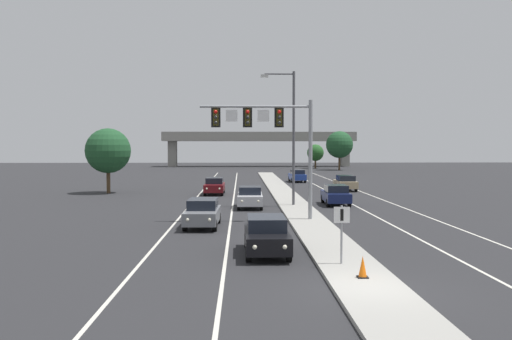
# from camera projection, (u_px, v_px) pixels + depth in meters

# --- Properties ---
(ground_plane) EXTENTS (260.00, 260.00, 0.00)m
(ground_plane) POSITION_uv_depth(u_px,v_px,m) (370.00, 291.00, 17.01)
(ground_plane) COLOR #28282B
(median_island) EXTENTS (2.40, 110.00, 0.15)m
(median_island) POSITION_uv_depth(u_px,v_px,m) (303.00, 215.00, 34.98)
(median_island) COLOR #9E9B93
(median_island) RESTS_ON ground
(lane_stripe_oncoming_center) EXTENTS (0.14, 100.00, 0.01)m
(lane_stripe_oncoming_center) POSITION_uv_depth(u_px,v_px,m) (233.00, 205.00, 41.84)
(lane_stripe_oncoming_center) COLOR silver
(lane_stripe_oncoming_center) RESTS_ON ground
(lane_stripe_receding_center) EXTENTS (0.14, 100.00, 0.01)m
(lane_stripe_receding_center) POSITION_uv_depth(u_px,v_px,m) (353.00, 204.00, 42.10)
(lane_stripe_receding_center) COLOR silver
(lane_stripe_receding_center) RESTS_ON ground
(edge_stripe_left) EXTENTS (0.14, 100.00, 0.01)m
(edge_stripe_left) POSITION_uv_depth(u_px,v_px,m) (190.00, 205.00, 41.74)
(edge_stripe_left) COLOR silver
(edge_stripe_left) RESTS_ON ground
(edge_stripe_right) EXTENTS (0.14, 100.00, 0.01)m
(edge_stripe_right) POSITION_uv_depth(u_px,v_px,m) (394.00, 204.00, 42.20)
(edge_stripe_right) COLOR silver
(edge_stripe_right) RESTS_ON ground
(overhead_signal_mast) EXTENTS (6.79, 0.44, 7.20)m
(overhead_signal_mast) POSITION_uv_depth(u_px,v_px,m) (272.00, 131.00, 32.36)
(overhead_signal_mast) COLOR gray
(overhead_signal_mast) RESTS_ON median_island
(median_sign_post) EXTENTS (0.60, 0.10, 2.20)m
(median_sign_post) POSITION_uv_depth(u_px,v_px,m) (342.00, 226.00, 20.17)
(median_sign_post) COLOR gray
(median_sign_post) RESTS_ON median_island
(street_lamp_median) EXTENTS (2.58, 0.28, 10.00)m
(street_lamp_median) POSITION_uv_depth(u_px,v_px,m) (291.00, 130.00, 40.25)
(street_lamp_median) COLOR #4C4C51
(street_lamp_median) RESTS_ON median_island
(car_oncoming_black) EXTENTS (1.85, 4.48, 1.58)m
(car_oncoming_black) POSITION_uv_depth(u_px,v_px,m) (266.00, 235.00, 22.75)
(car_oncoming_black) COLOR black
(car_oncoming_black) RESTS_ON ground
(car_oncoming_grey) EXTENTS (1.92, 4.51, 1.58)m
(car_oncoming_grey) POSITION_uv_depth(u_px,v_px,m) (203.00, 213.00, 30.33)
(car_oncoming_grey) COLOR slate
(car_oncoming_grey) RESTS_ON ground
(car_oncoming_silver) EXTENTS (1.88, 4.49, 1.58)m
(car_oncoming_silver) POSITION_uv_depth(u_px,v_px,m) (250.00, 197.00, 39.75)
(car_oncoming_silver) COLOR #B7B7BC
(car_oncoming_silver) RESTS_ON ground
(car_oncoming_darkred) EXTENTS (1.85, 4.48, 1.58)m
(car_oncoming_darkred) POSITION_uv_depth(u_px,v_px,m) (215.00, 186.00, 50.76)
(car_oncoming_darkred) COLOR #5B0F14
(car_oncoming_darkred) RESTS_ON ground
(car_receding_navy) EXTENTS (1.89, 4.50, 1.58)m
(car_receding_navy) POSITION_uv_depth(u_px,v_px,m) (336.00, 194.00, 41.62)
(car_receding_navy) COLOR #141E4C
(car_receding_navy) RESTS_ON ground
(car_receding_tan) EXTENTS (1.83, 4.47, 1.58)m
(car_receding_tan) POSITION_uv_depth(u_px,v_px,m) (345.00, 183.00, 55.03)
(car_receding_tan) COLOR tan
(car_receding_tan) RESTS_ON ground
(car_receding_blue) EXTENTS (1.93, 4.51, 1.58)m
(car_receding_blue) POSITION_uv_depth(u_px,v_px,m) (297.00, 176.00, 68.16)
(car_receding_blue) COLOR navy
(car_receding_blue) RESTS_ON ground
(traffic_cone_median_nose) EXTENTS (0.36, 0.36, 0.74)m
(traffic_cone_median_nose) POSITION_uv_depth(u_px,v_px,m) (363.00, 267.00, 18.07)
(traffic_cone_median_nose) COLOR black
(traffic_cone_median_nose) RESTS_ON median_island
(overpass_bridge) EXTENTS (42.40, 6.40, 7.65)m
(overpass_bridge) POSITION_uv_depth(u_px,v_px,m) (259.00, 140.00, 119.32)
(overpass_bridge) COLOR gray
(overpass_bridge) RESTS_ON ground
(tree_far_right_a) EXTENTS (3.38, 3.38, 4.90)m
(tree_far_right_a) POSITION_uv_depth(u_px,v_px,m) (315.00, 153.00, 108.92)
(tree_far_right_a) COLOR #4C3823
(tree_far_right_a) RESTS_ON ground
(tree_far_left_c) EXTENTS (4.35, 4.35, 6.29)m
(tree_far_left_c) POSITION_uv_depth(u_px,v_px,m) (108.00, 151.00, 51.89)
(tree_far_left_c) COLOR #4C3823
(tree_far_left_c) RESTS_ON ground
(tree_far_right_b) EXTENTS (5.09, 5.09, 7.37)m
(tree_far_right_b) POSITION_uv_depth(u_px,v_px,m) (339.00, 145.00, 101.51)
(tree_far_right_b) COLOR #4C3823
(tree_far_right_b) RESTS_ON ground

